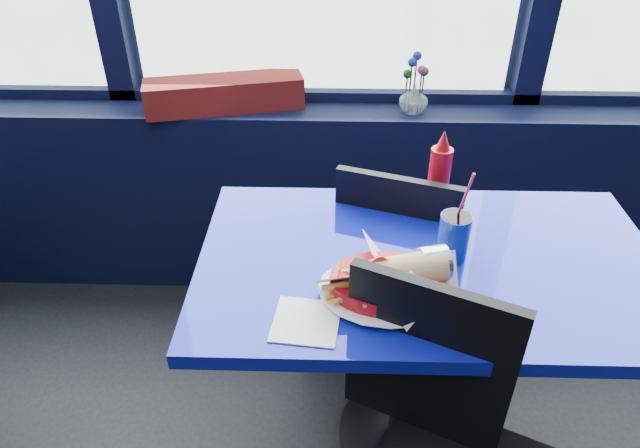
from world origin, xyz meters
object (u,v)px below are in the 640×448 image
at_px(soda_cup, 454,236).
at_px(flower_vase, 414,95).
at_px(near_table, 422,311).
at_px(food_basket, 390,282).
at_px(planter_box, 225,94).
at_px(chair_near_back, 378,258).
at_px(ketchup_bottle, 439,172).
at_px(chair_near_front, 446,444).

bearing_deg(soda_cup, flower_vase, 91.31).
height_order(near_table, food_basket, food_basket).
bearing_deg(food_basket, planter_box, 128.52).
bearing_deg(flower_vase, chair_near_back, -105.63).
height_order(food_basket, ketchup_bottle, ketchup_bottle).
bearing_deg(near_table, flower_vase, 87.39).
relative_size(chair_near_back, food_basket, 2.74).
xyz_separation_m(food_basket, ketchup_bottle, (0.17, 0.41, 0.07)).
xyz_separation_m(planter_box, food_basket, (0.55, -0.98, -0.07)).
relative_size(chair_near_back, flower_vase, 3.83).
xyz_separation_m(near_table, chair_near_back, (-0.10, 0.33, -0.07)).
bearing_deg(ketchup_bottle, food_basket, -112.16).
relative_size(near_table, chair_near_back, 1.39).
xyz_separation_m(near_table, flower_vase, (0.04, 0.82, 0.30)).
distance_m(chair_near_back, planter_box, 0.85).
bearing_deg(chair_near_front, soda_cup, 108.60).
bearing_deg(near_table, soda_cup, 12.62).
distance_m(chair_near_front, soda_cup, 0.50).
bearing_deg(soda_cup, ketchup_bottle, 90.67).
bearing_deg(chair_near_front, food_basket, 142.61).
distance_m(chair_near_front, food_basket, 0.39).
relative_size(near_table, chair_near_front, 1.34).
distance_m(food_basket, ketchup_bottle, 0.45).
xyz_separation_m(chair_near_back, planter_box, (-0.56, 0.52, 0.36)).
distance_m(chair_near_front, chair_near_back, 0.72).
xyz_separation_m(flower_vase, food_basket, (-0.15, -0.96, -0.08)).
distance_m(near_table, planter_box, 1.11).
bearing_deg(chair_near_front, near_table, 116.79).
distance_m(near_table, chair_near_back, 0.35).
xyz_separation_m(planter_box, flower_vase, (0.70, -0.02, 0.01)).
height_order(near_table, chair_near_front, chair_near_front).
height_order(near_table, soda_cup, soda_cup).
bearing_deg(flower_vase, ketchup_bottle, -88.39).
bearing_deg(chair_near_back, soda_cup, 135.07).
bearing_deg(chair_near_front, planter_box, 143.61).
xyz_separation_m(near_table, chair_near_front, (0.01, -0.38, -0.05)).
relative_size(chair_near_front, chair_near_back, 1.04).
height_order(chair_near_back, flower_vase, flower_vase).
xyz_separation_m(near_table, soda_cup, (0.06, 0.01, 0.25)).
relative_size(chair_near_front, planter_box, 1.54).
bearing_deg(planter_box, chair_near_front, -74.40).
relative_size(chair_near_front, flower_vase, 3.98).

